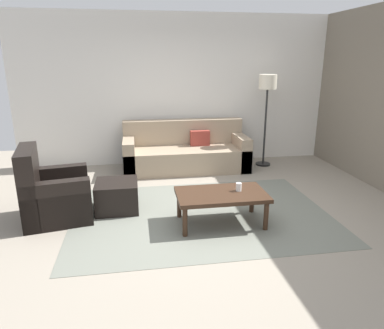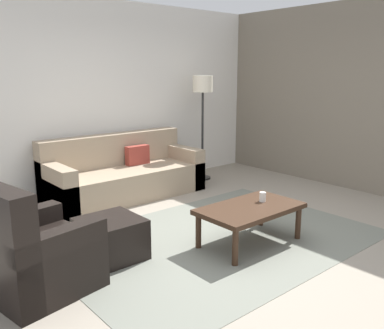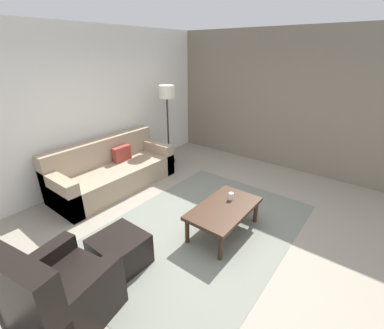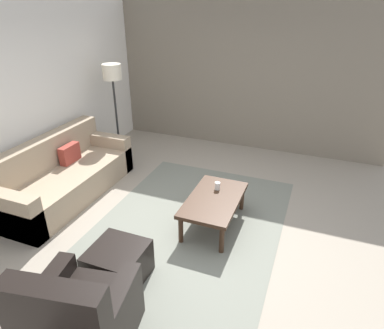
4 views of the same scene
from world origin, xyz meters
TOP-DOWN VIEW (x-y plane):
  - ground_plane at (0.00, 0.00)m, footprint 8.00×8.00m
  - rear_partition at (0.00, 2.60)m, footprint 6.00×0.12m
  - stone_feature_panel at (3.00, 0.00)m, footprint 0.12×5.20m
  - area_rug at (0.00, 0.00)m, footprint 3.35×2.33m
  - couch_main at (0.09, 2.09)m, footprint 2.26×0.92m
  - armchair_leather at (-1.91, 0.20)m, footprint 0.93×0.93m
  - ottoman at (-1.10, 0.34)m, footprint 0.56×0.56m
  - coffee_table at (0.19, -0.29)m, footprint 1.10×0.64m
  - cup at (0.42, -0.26)m, footprint 0.07×0.07m
  - lamp_standing at (1.61, 2.04)m, footprint 0.32×0.32m

SIDE VIEW (x-z plane):
  - ground_plane at x=0.00m, z-range 0.00..0.00m
  - area_rug at x=0.00m, z-range 0.00..0.01m
  - ottoman at x=-1.10m, z-range 0.00..0.40m
  - couch_main at x=0.09m, z-range -0.14..0.74m
  - armchair_leather at x=-1.91m, z-range -0.17..0.78m
  - coffee_table at x=0.19m, z-range 0.15..0.56m
  - cup at x=0.42m, z-range 0.41..0.51m
  - rear_partition at x=0.00m, z-range 0.00..2.80m
  - stone_feature_panel at x=3.00m, z-range 0.00..2.80m
  - lamp_standing at x=1.61m, z-range 0.55..2.26m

